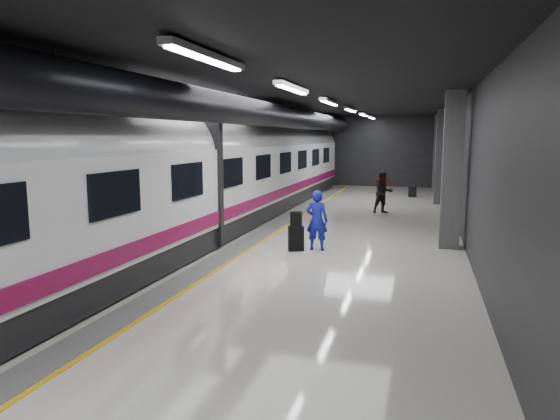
% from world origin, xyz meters
% --- Properties ---
extents(ground, '(40.00, 40.00, 0.00)m').
position_xyz_m(ground, '(0.00, 0.00, 0.00)').
color(ground, silver).
rests_on(ground, ground).
extents(platform_hall, '(10.02, 40.02, 4.51)m').
position_xyz_m(platform_hall, '(-0.29, 0.96, 3.54)').
color(platform_hall, black).
rests_on(platform_hall, ground).
extents(train, '(3.05, 38.00, 4.05)m').
position_xyz_m(train, '(-3.25, -0.00, 2.07)').
color(train, black).
rests_on(train, ground).
extents(traveler_main, '(0.63, 0.42, 1.72)m').
position_xyz_m(traveler_main, '(0.90, 0.62, 0.86)').
color(traveler_main, '#1B2BD0').
rests_on(traveler_main, ground).
extents(suitcase_main, '(0.50, 0.41, 0.70)m').
position_xyz_m(suitcase_main, '(0.36, 0.37, 0.35)').
color(suitcase_main, black).
rests_on(suitcase_main, ground).
extents(shoulder_bag, '(0.36, 0.28, 0.42)m').
position_xyz_m(shoulder_bag, '(0.36, 0.34, 0.92)').
color(shoulder_bag, black).
rests_on(shoulder_bag, suitcase_main).
extents(traveler_far_a, '(1.08, 1.01, 1.77)m').
position_xyz_m(traveler_far_a, '(2.16, 8.25, 0.88)').
color(traveler_far_a, black).
rests_on(traveler_far_a, ground).
extents(traveler_far_b, '(0.92, 0.39, 1.56)m').
position_xyz_m(traveler_far_b, '(1.80, 12.22, 0.78)').
color(traveler_far_b, maroon).
rests_on(traveler_far_b, ground).
extents(suitcase_far, '(0.42, 0.32, 0.56)m').
position_xyz_m(suitcase_far, '(3.23, 14.48, 0.28)').
color(suitcase_far, black).
rests_on(suitcase_far, ground).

